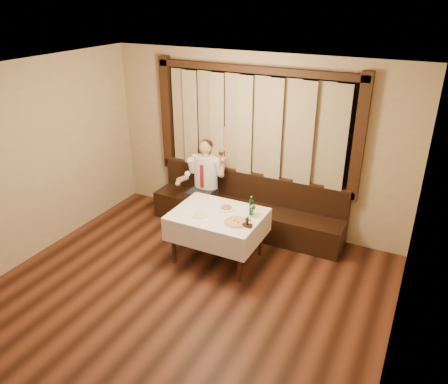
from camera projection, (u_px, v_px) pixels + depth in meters
The scene contains 10 objects.
room at pixel (189, 183), 5.24m from camera, with size 5.01×6.01×2.81m.
banquette at pixel (246, 211), 7.16m from camera, with size 3.20×0.61×0.94m.
dining_table at pixel (218, 220), 6.19m from camera, with size 1.27×0.97×0.76m.
pizza at pixel (236, 222), 5.87m from camera, with size 0.32×0.32×0.03m.
pasta_red at pixel (226, 206), 6.25m from camera, with size 0.26×0.26×0.09m.
pasta_cream at pixel (200, 213), 6.08m from camera, with size 0.24×0.24×0.08m.
green_bottle at pixel (251, 207), 6.05m from camera, with size 0.06×0.06×0.28m.
table_wine_glass at pixel (253, 208), 5.97m from camera, with size 0.07×0.07×0.20m.
cruet_caddy at pixel (247, 224), 5.76m from camera, with size 0.13×0.07×0.14m.
seated_man at pixel (204, 176), 7.17m from camera, with size 0.78×0.59×1.42m.
Camera 1 is at (2.52, -3.13, 3.61)m, focal length 35.00 mm.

